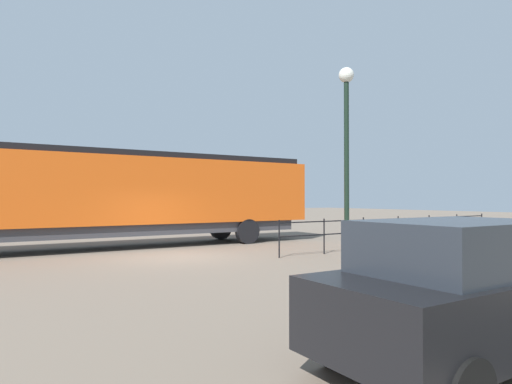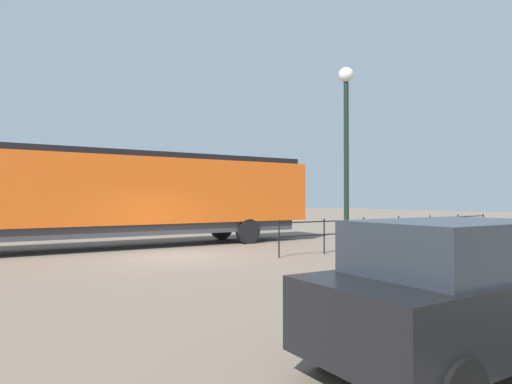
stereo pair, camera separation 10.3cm
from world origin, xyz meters
name	(u,v)px [view 1 (the left image)]	position (x,y,z in m)	size (l,w,h in m)	color
ground_plane	(176,257)	(0.00, 0.00, 0.00)	(120.00, 120.00, 0.00)	#756656
locomotive	(127,194)	(-3.89, -0.60, 2.21)	(2.86, 17.42, 3.91)	#D15114
parked_car_black	(467,292)	(11.24, -0.88, 0.90)	(1.88, 4.06, 1.76)	black
lamp_post	(346,128)	(3.88, 4.23, 4.28)	(0.49, 0.49, 6.25)	black
platform_fence	(398,227)	(2.04, 8.87, 0.83)	(0.05, 12.03, 1.29)	black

